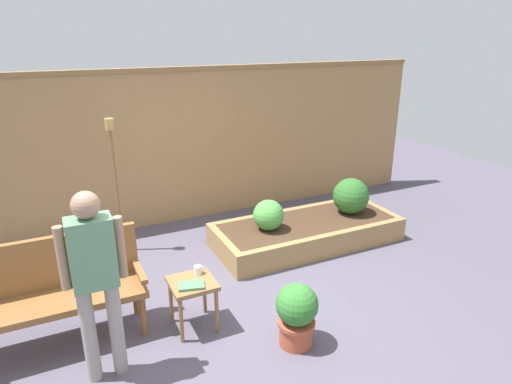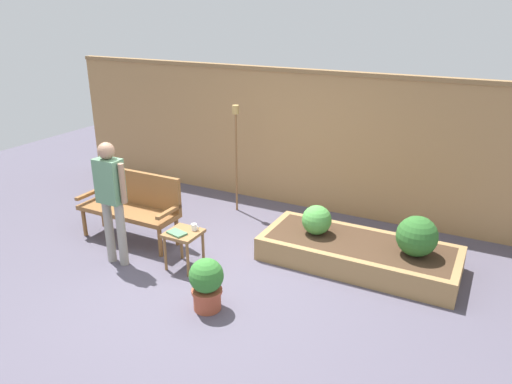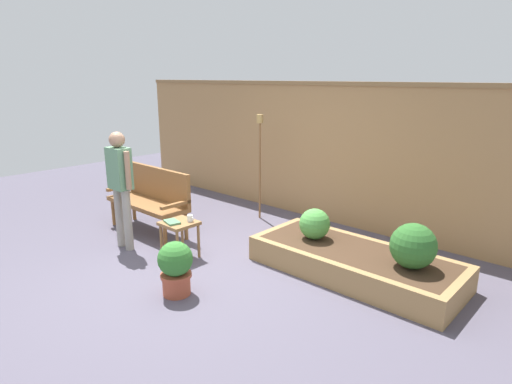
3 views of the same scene
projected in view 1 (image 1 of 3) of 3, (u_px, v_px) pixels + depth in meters
The scene contains 12 objects.
ground_plane at pixel (233, 320), 4.24m from camera, with size 14.00×14.00×0.00m, color #514C5B.
fence_back at pixel (158, 148), 6.08m from camera, with size 8.40×0.14×2.16m.
garden_bench at pixel (56, 284), 3.83m from camera, with size 1.44×0.48×0.94m.
side_table at pixel (193, 289), 4.02m from camera, with size 0.40×0.40×0.48m.
cup_on_table at pixel (198, 270), 4.10m from camera, with size 0.11×0.07×0.08m.
book_on_table at pixel (191, 285), 3.90m from camera, with size 0.23×0.15×0.02m, color #4C7A56.
potted_boxwood at pixel (297, 313), 3.82m from camera, with size 0.37×0.37×0.59m.
raised_planter_bed at pixel (307, 232), 5.76m from camera, with size 2.40×1.00×0.30m.
shrub_near_bench at pixel (268, 215), 5.41m from camera, with size 0.38×0.38×0.38m.
shrub_far_corner at pixel (351, 196), 5.90m from camera, with size 0.48×0.48×0.48m.
tiki_torch at pixel (114, 163), 5.22m from camera, with size 0.10×0.10×1.67m.
person_by_bench at pixel (95, 272), 3.26m from camera, with size 0.47×0.20×1.56m.
Camera 1 is at (-1.35, -3.32, 2.59)m, focal length 31.21 mm.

